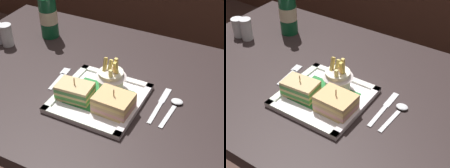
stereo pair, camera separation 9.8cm
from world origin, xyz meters
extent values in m
cube|color=black|center=(0.00, 0.00, 0.71)|extent=(1.32, 0.74, 0.04)
cylinder|color=#332017|center=(-0.58, 0.29, 0.35)|extent=(0.08, 0.08, 0.69)
cube|color=white|center=(-0.04, -0.08, 0.74)|extent=(0.24, 0.24, 0.01)
cube|color=#237031|center=(-0.04, -0.08, 0.75)|extent=(0.17, 0.14, 0.00)
cube|color=white|center=(-0.04, -0.19, 0.75)|extent=(0.24, 0.02, 0.01)
cube|color=white|center=(-0.04, 0.03, 0.75)|extent=(0.24, 0.02, 0.01)
cube|color=white|center=(-0.16, -0.08, 0.75)|extent=(0.02, 0.24, 0.01)
cube|color=white|center=(0.07, -0.08, 0.75)|extent=(0.02, 0.24, 0.01)
cube|color=tan|center=(-0.11, -0.11, 0.75)|extent=(0.11, 0.07, 0.01)
cube|color=#47913F|center=(-0.11, -0.11, 0.76)|extent=(0.11, 0.07, 0.01)
cube|color=tan|center=(-0.11, -0.11, 0.77)|extent=(0.11, 0.07, 0.01)
cube|color=#498847|center=(-0.11, -0.11, 0.78)|extent=(0.11, 0.07, 0.01)
cube|color=tan|center=(-0.11, -0.11, 0.79)|extent=(0.11, 0.07, 0.01)
cylinder|color=tan|center=(-0.11, -0.11, 0.78)|extent=(0.00, 0.00, 0.07)
cube|color=tan|center=(0.02, -0.11, 0.75)|extent=(0.10, 0.08, 0.01)
cube|color=#DE9D95|center=(0.02, -0.11, 0.76)|extent=(0.10, 0.08, 0.01)
cube|color=tan|center=(0.02, -0.11, 0.77)|extent=(0.10, 0.08, 0.01)
cube|color=#F3CB7A|center=(0.02, -0.11, 0.78)|extent=(0.10, 0.08, 0.01)
cube|color=tan|center=(0.02, -0.11, 0.79)|extent=(0.10, 0.08, 0.01)
cylinder|color=tan|center=(0.02, -0.11, 0.78)|extent=(0.00, 0.00, 0.07)
cylinder|color=white|center=(-0.03, -0.02, 0.78)|extent=(0.07, 0.07, 0.06)
cone|color=silver|center=(-0.03, -0.02, 0.80)|extent=(0.09, 0.09, 0.03)
cube|color=#EBD469|center=(-0.04, -0.02, 0.81)|extent=(0.01, 0.03, 0.06)
cube|color=#F0DF85|center=(-0.02, -0.05, 0.80)|extent=(0.01, 0.01, 0.05)
cube|color=#E9B864|center=(-0.02, -0.02, 0.81)|extent=(0.01, 0.02, 0.06)
cube|color=#E7C765|center=(-0.02, -0.02, 0.82)|extent=(0.01, 0.01, 0.07)
cube|color=#DABB5E|center=(-0.05, -0.03, 0.81)|extent=(0.01, 0.03, 0.07)
cube|color=#E1C656|center=(-0.02, -0.02, 0.82)|extent=(0.01, 0.03, 0.07)
cylinder|color=#10502D|center=(-0.39, 0.18, 0.81)|extent=(0.07, 0.07, 0.16)
cylinder|color=beige|center=(-0.39, 0.18, 0.82)|extent=(0.07, 0.07, 0.05)
cube|color=silver|center=(-0.21, -0.06, 0.74)|extent=(0.02, 0.09, 0.00)
cube|color=silver|center=(-0.21, 0.00, 0.74)|extent=(0.03, 0.04, 0.00)
cube|color=silver|center=(0.12, -0.06, 0.74)|extent=(0.01, 0.10, 0.00)
cube|color=silver|center=(0.12, 0.03, 0.74)|extent=(0.02, 0.07, 0.00)
cube|color=silver|center=(0.16, -0.06, 0.74)|extent=(0.02, 0.10, 0.00)
ellipsoid|color=silver|center=(0.16, 0.01, 0.74)|extent=(0.03, 0.03, 0.01)
cylinder|color=silver|center=(-0.49, 0.05, 0.77)|extent=(0.04, 0.04, 0.07)
cylinder|color=#2F271A|center=(-0.49, 0.05, 0.76)|extent=(0.04, 0.04, 0.04)
cylinder|color=silver|center=(-0.49, 0.05, 0.81)|extent=(0.04, 0.04, 0.01)
camera|label=1|loc=(0.32, -0.74, 1.37)|focal=53.88mm
camera|label=2|loc=(0.41, -0.69, 1.37)|focal=53.88mm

